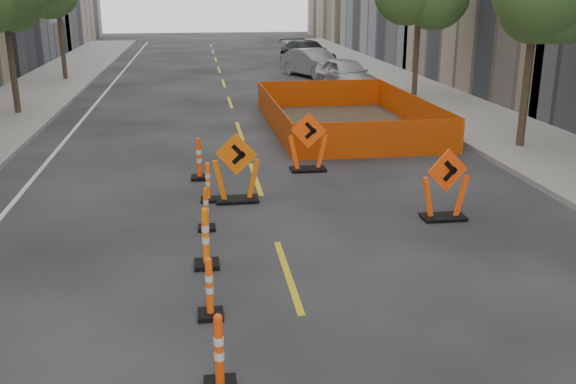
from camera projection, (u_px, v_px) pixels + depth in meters
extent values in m
cube|color=gray|center=(537.00, 147.00, 19.94)|extent=(4.00, 90.00, 0.15)
cylinder|color=#382B1E|center=(14.00, 76.00, 24.69)|extent=(0.24, 0.24, 3.15)
cylinder|color=#382B1E|center=(63.00, 52.00, 34.12)|extent=(0.24, 0.24, 3.15)
cylinder|color=#382B1E|center=(525.00, 99.00, 19.41)|extent=(0.24, 0.24, 3.15)
cylinder|color=#382B1E|center=(416.00, 63.00, 28.84)|extent=(0.24, 0.24, 3.15)
imported|color=#B4B4B6|center=(346.00, 74.00, 31.36)|extent=(2.66, 4.84, 1.56)
imported|color=gray|center=(313.00, 63.00, 36.21)|extent=(3.37, 4.96, 1.55)
imported|color=black|center=(307.00, 53.00, 41.64)|extent=(3.48, 5.83, 1.58)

